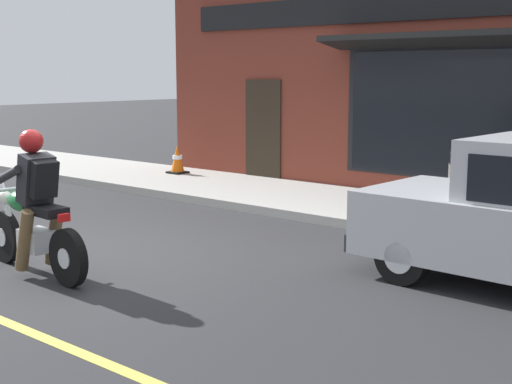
{
  "coord_description": "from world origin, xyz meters",
  "views": [
    {
      "loc": [
        -5.02,
        -7.06,
        2.21
      ],
      "look_at": [
        0.77,
        -2.15,
        0.95
      ],
      "focal_mm": 50.0,
      "sensor_mm": 36.0,
      "label": 1
    }
  ],
  "objects": [
    {
      "name": "ground_plane",
      "position": [
        0.0,
        0.0,
        0.0
      ],
      "size": [
        80.0,
        80.0,
        0.0
      ],
      "primitive_type": "plane",
      "color": "#2B2B2D"
    },
    {
      "name": "sidewalk_curb",
      "position": [
        4.77,
        3.0,
        0.07
      ],
      "size": [
        2.6,
        22.0,
        0.14
      ],
      "primitive_type": "cube",
      "color": "#ADAAA3",
      "rests_on": "ground"
    },
    {
      "name": "storefront_building",
      "position": [
        6.3,
        -1.0,
        2.11
      ],
      "size": [
        1.25,
        11.28,
        4.2
      ],
      "color": "maroon",
      "rests_on": "ground"
    },
    {
      "name": "motorcycle_with_rider",
      "position": [
        -0.72,
        -0.19,
        0.68
      ],
      "size": [
        0.59,
        2.02,
        1.62
      ],
      "color": "black",
      "rests_on": "ground"
    },
    {
      "name": "trash_bin",
      "position": [
        4.38,
        -2.95,
        0.64
      ],
      "size": [
        0.56,
        0.56,
        0.98
      ],
      "color": "#514C47",
      "rests_on": "sidewalk_curb"
    },
    {
      "name": "traffic_cone",
      "position": [
        5.26,
        3.84,
        0.43
      ],
      "size": [
        0.36,
        0.36,
        0.6
      ],
      "color": "black",
      "rests_on": "sidewalk_curb"
    }
  ]
}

